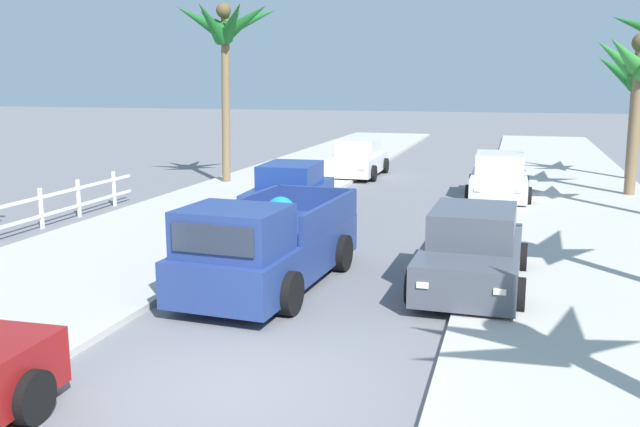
% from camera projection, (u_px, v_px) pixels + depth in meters
% --- Properties ---
extents(ground_plane, '(160.00, 160.00, 0.00)m').
position_uv_depth(ground_plane, '(229.00, 387.00, 8.97)').
color(ground_plane, slate).
extents(sidewalk_left, '(5.37, 60.00, 0.12)m').
position_uv_depth(sidewalk_left, '(227.00, 205.00, 21.69)').
color(sidewalk_left, '#B2AFA8').
rests_on(sidewalk_left, ground).
extents(sidewalk_right, '(5.37, 60.00, 0.12)m').
position_uv_depth(sidewalk_right, '(580.00, 223.00, 18.89)').
color(sidewalk_right, '#B2AFA8').
rests_on(sidewalk_right, ground).
extents(curb_left, '(0.16, 60.00, 0.10)m').
position_uv_depth(curb_left, '(265.00, 207.00, 21.35)').
color(curb_left, silver).
rests_on(curb_left, ground).
extents(curb_right, '(0.16, 60.00, 0.10)m').
position_uv_depth(curb_right, '(531.00, 221.00, 19.23)').
color(curb_right, silver).
rests_on(curb_right, ground).
extents(pickup_truck, '(2.44, 5.32, 1.80)m').
position_uv_depth(pickup_truck, '(267.00, 248.00, 13.09)').
color(pickup_truck, navy).
rests_on(pickup_truck, ground).
extents(car_right_near, '(2.09, 4.29, 1.54)m').
position_uv_depth(car_right_near, '(472.00, 251.00, 13.13)').
color(car_right_near, '#474C56').
rests_on(car_right_near, ground).
extents(car_left_mid, '(2.08, 4.29, 1.54)m').
position_uv_depth(car_left_mid, '(499.00, 178.00, 22.97)').
color(car_left_mid, silver).
rests_on(car_left_mid, ground).
extents(car_right_mid, '(2.03, 4.26, 1.54)m').
position_uv_depth(car_right_mid, '(358.00, 159.00, 28.42)').
color(car_right_mid, silver).
rests_on(car_right_mid, ground).
extents(car_left_far, '(2.18, 4.33, 1.54)m').
position_uv_depth(car_left_far, '(290.00, 192.00, 20.11)').
color(car_left_far, navy).
rests_on(car_left_far, ground).
extents(palm_tree_right_fore, '(3.07, 4.24, 5.03)m').
position_uv_depth(palm_tree_right_fore, '(636.00, 75.00, 26.43)').
color(palm_tree_right_fore, brown).
rests_on(palm_tree_right_fore, ground).
extents(palm_tree_right_mid, '(3.72, 3.80, 6.78)m').
position_uv_depth(palm_tree_right_mid, '(227.00, 30.00, 25.29)').
color(palm_tree_right_mid, brown).
rests_on(palm_tree_right_mid, ground).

